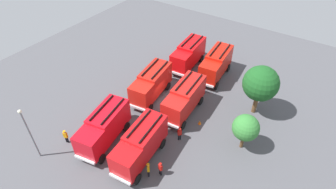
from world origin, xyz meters
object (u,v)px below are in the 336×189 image
object	(u,v)px
fire_truck_0	(188,54)
lamppost	(29,131)
fire_truck_1	(151,83)
traffic_cone_0	(171,65)
firefighter_0	(66,136)
tree_1	(246,128)
tree_0	(261,84)
firefighter_2	(180,134)
fire_truck_3	(216,64)
traffic_cone_1	(200,122)
traffic_cone_2	(158,74)
fire_truck_2	(104,127)
fire_truck_4	(184,98)
fire_truck_5	(140,144)
firefighter_3	(160,168)
firefighter_1	(148,169)

from	to	relation	value
fire_truck_0	lamppost	bearing A→B (deg)	-15.03
fire_truck_1	traffic_cone_0	xyz separation A→B (m)	(-7.28, -1.71, -1.85)
fire_truck_0	fire_truck_1	world-z (taller)	same
firefighter_0	lamppost	xyz separation A→B (m)	(2.83, -0.94, 2.84)
firefighter_0	fire_truck_1	bearing A→B (deg)	148.76
tree_1	tree_0	bearing A→B (deg)	-171.90
fire_truck_1	firefighter_2	distance (m)	8.25
fire_truck_3	firefighter_0	world-z (taller)	fire_truck_3
traffic_cone_0	traffic_cone_1	bearing A→B (deg)	48.67
traffic_cone_2	lamppost	world-z (taller)	lamppost
fire_truck_2	traffic_cone_2	world-z (taller)	fire_truck_2
fire_truck_2	tree_1	xyz separation A→B (m)	(-7.44, 12.70, 0.77)
traffic_cone_0	traffic_cone_2	size ratio (longest dim) A/B	0.91
fire_truck_4	lamppost	world-z (taller)	lamppost
traffic_cone_0	firefighter_0	bearing A→B (deg)	-4.14
fire_truck_2	firefighter_0	size ratio (longest dim) A/B	4.28
fire_truck_1	fire_truck_3	size ratio (longest dim) A/B	1.01
tree_0	traffic_cone_2	bearing A→B (deg)	-88.39
fire_truck_5	firefighter_0	size ratio (longest dim) A/B	4.21
firefighter_2	tree_0	world-z (taller)	tree_0
traffic_cone_2	fire_truck_1	bearing A→B (deg)	26.10
fire_truck_1	tree_0	xyz separation A→B (m)	(-4.63, 12.15, 2.17)
fire_truck_2	tree_0	distance (m)	18.10
fire_truck_0	fire_truck_3	bearing A→B (deg)	85.34
fire_truck_1	traffic_cone_0	size ratio (longest dim) A/B	12.42
fire_truck_4	firefighter_0	distance (m)	13.95
fire_truck_3	traffic_cone_0	bearing A→B (deg)	-83.45
fire_truck_5	firefighter_3	world-z (taller)	fire_truck_5
tree_1	traffic_cone_0	distance (m)	17.32
fire_truck_1	traffic_cone_1	world-z (taller)	fire_truck_1
fire_truck_3	firefighter_1	xyz separation A→B (m)	(18.53, 2.05, -1.13)
fire_truck_2	traffic_cone_1	distance (m)	10.97
fire_truck_0	firefighter_0	distance (m)	20.46
fire_truck_2	firefighter_0	distance (m)	4.40
firefighter_1	fire_truck_4	bearing A→B (deg)	-118.41
fire_truck_2	traffic_cone_2	xyz separation A→B (m)	(-13.12, -2.38, -1.82)
firefighter_2	lamppost	bearing A→B (deg)	75.43
tree_0	tree_1	world-z (taller)	tree_0
lamppost	fire_truck_0	bearing A→B (deg)	169.26
fire_truck_2	fire_truck_5	world-z (taller)	same
firefighter_3	traffic_cone_0	bearing A→B (deg)	49.70
fire_truck_3	firefighter_0	xyz separation A→B (m)	(20.11, -7.91, -1.16)
firefighter_2	tree_1	bearing A→B (deg)	-121.76
traffic_cone_1	lamppost	xyz separation A→B (m)	(13.34, -11.66, 3.55)
fire_truck_4	fire_truck_5	size ratio (longest dim) A/B	0.99
firefighter_3	traffic_cone_2	size ratio (longest dim) A/B	2.58
traffic_cone_0	lamppost	xyz separation A→B (m)	(21.57, -2.30, 3.53)
fire_truck_4	lamppost	distance (m)	16.86
firefighter_2	fire_truck_0	bearing A→B (deg)	-30.00
fire_truck_1	fire_truck_3	world-z (taller)	same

